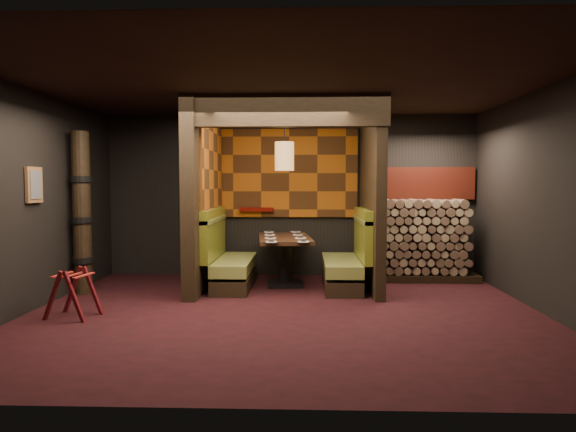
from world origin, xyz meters
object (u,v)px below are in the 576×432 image
at_px(booth_bench_left, 228,262).
at_px(booth_bench_right, 348,262).
at_px(firewood_stack, 425,240).
at_px(pendant_lamp, 284,156).
at_px(totem_column, 82,214).
at_px(luggage_rack, 73,291).
at_px(dining_table, 285,251).

xyz_separation_m(booth_bench_left, booth_bench_right, (1.89, 0.00, 0.00)).
distance_m(booth_bench_right, firewood_stack, 1.55).
bearing_deg(pendant_lamp, totem_column, -167.77).
xyz_separation_m(booth_bench_left, totem_column, (-2.09, -0.55, 0.79)).
distance_m(pendant_lamp, luggage_rack, 3.66).
xyz_separation_m(booth_bench_right, pendant_lamp, (-1.00, 0.10, 1.67)).
relative_size(totem_column, firewood_stack, 1.39).
bearing_deg(dining_table, totem_column, -166.85).
relative_size(booth_bench_left, pendant_lamp, 1.58).
relative_size(luggage_rack, totem_column, 0.27).
bearing_deg(dining_table, booth_bench_right, -8.27).
relative_size(booth_bench_left, firewood_stack, 0.92).
bearing_deg(booth_bench_left, firewood_stack, 12.17).
height_order(pendant_lamp, luggage_rack, pendant_lamp).
bearing_deg(booth_bench_right, booth_bench_left, 180.00).
distance_m(pendant_lamp, firewood_stack, 2.80).
relative_size(booth_bench_right, dining_table, 1.03).
bearing_deg(luggage_rack, booth_bench_right, 28.54).
xyz_separation_m(booth_bench_right, dining_table, (-1.00, 0.15, 0.15)).
bearing_deg(firewood_stack, booth_bench_right, -152.65).
relative_size(booth_bench_right, totem_column, 0.67).
distance_m(totem_column, firewood_stack, 5.50).
distance_m(dining_table, pendant_lamp, 1.52).
bearing_deg(totem_column, booth_bench_right, 7.86).
distance_m(booth_bench_right, totem_column, 4.10).
height_order(luggage_rack, firewood_stack, firewood_stack).
bearing_deg(totem_column, firewood_stack, 13.19).
distance_m(booth_bench_right, luggage_rack, 4.00).
bearing_deg(booth_bench_right, pendant_lamp, 174.54).
bearing_deg(dining_table, luggage_rack, -140.67).
xyz_separation_m(dining_table, luggage_rack, (-2.51, -2.05, -0.23)).
height_order(booth_bench_right, pendant_lamp, pendant_lamp).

